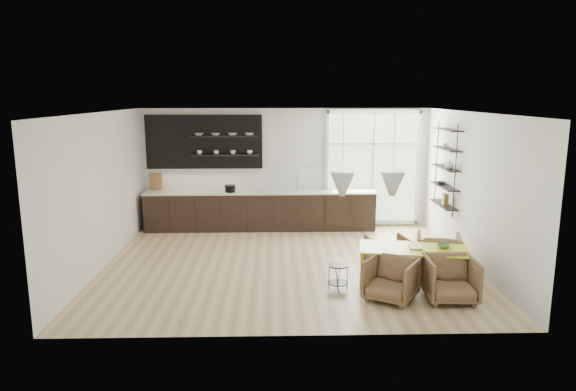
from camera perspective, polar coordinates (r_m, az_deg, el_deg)
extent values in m
cube|color=beige|center=(10.00, 0.03, -7.66)|extent=(7.00, 6.00, 0.01)
cube|color=white|center=(12.59, -0.34, 3.07)|extent=(7.00, 0.02, 2.90)
cube|color=white|center=(10.16, -20.12, 0.44)|extent=(0.02, 6.00, 2.90)
cube|color=white|center=(10.33, 19.82, 0.63)|extent=(0.02, 6.00, 2.90)
cube|color=silver|center=(9.47, 0.03, 9.22)|extent=(7.00, 6.00, 0.01)
cube|color=#B2D1A5|center=(12.78, 9.35, 3.04)|extent=(2.20, 0.02, 2.70)
cube|color=silver|center=(12.76, 9.38, 3.03)|extent=(2.30, 0.08, 2.80)
cone|color=silver|center=(9.18, 6.05, 1.25)|extent=(0.44, 0.44, 0.42)
cone|color=silver|center=(9.34, 11.54, 1.26)|extent=(0.44, 0.44, 0.42)
cylinder|color=black|center=(9.07, 6.16, 6.26)|extent=(0.01, 0.01, 0.89)
cylinder|color=black|center=(9.24, 11.73, 6.18)|extent=(0.01, 0.01, 0.89)
cube|color=black|center=(12.44, -3.07, -1.73)|extent=(5.50, 0.65, 0.90)
cube|color=beige|center=(12.35, -3.09, 0.40)|extent=(5.54, 0.69, 0.04)
cube|color=white|center=(12.61, -3.07, 1.92)|extent=(5.50, 0.02, 0.55)
cube|color=black|center=(12.59, -9.30, 5.90)|extent=(2.80, 0.06, 1.30)
cube|color=black|center=(12.38, -7.10, 6.57)|extent=(1.60, 0.28, 0.03)
cube|color=black|center=(12.42, -7.05, 4.50)|extent=(1.60, 0.28, 0.03)
cube|color=olive|center=(12.86, -14.51, 1.53)|extent=(0.30, 0.10, 0.42)
cylinder|color=silver|center=(12.42, 1.07, 1.41)|extent=(0.02, 0.02, 0.40)
imported|color=white|center=(12.45, -9.87, 6.71)|extent=(0.22, 0.22, 0.05)
imported|color=white|center=(12.39, -8.03, 6.75)|extent=(0.22, 0.22, 0.05)
imported|color=white|center=(12.36, -6.18, 6.78)|extent=(0.22, 0.22, 0.05)
imported|color=white|center=(12.33, -4.31, 6.80)|extent=(0.22, 0.22, 0.05)
imported|color=white|center=(12.48, -9.81, 4.75)|extent=(0.12, 0.12, 0.10)
imported|color=white|center=(12.43, -7.98, 4.78)|extent=(0.12, 0.12, 0.10)
imported|color=white|center=(12.40, -6.13, 4.81)|extent=(0.12, 0.12, 0.10)
imported|color=white|center=(12.37, -4.28, 4.83)|extent=(0.12, 0.12, 0.10)
cylinder|color=black|center=(12.26, -6.46, 0.72)|extent=(0.25, 0.25, 0.15)
cube|color=black|center=(10.80, 18.08, 2.51)|extent=(0.02, 0.02, 1.90)
cube|color=black|center=(11.92, 16.17, 3.39)|extent=(0.02, 0.02, 1.90)
cube|color=black|center=(11.49, 16.85, -0.98)|extent=(0.26, 1.20, 0.02)
cube|color=black|center=(11.42, 16.97, 0.99)|extent=(0.26, 1.20, 0.02)
cube|color=black|center=(11.36, 17.08, 2.97)|extent=(0.26, 1.20, 0.02)
cube|color=black|center=(11.31, 17.19, 4.98)|extent=(0.26, 1.20, 0.03)
cube|color=black|center=(11.28, 17.31, 7.00)|extent=(0.26, 1.20, 0.03)
imported|color=white|center=(11.11, 17.52, 3.34)|extent=(0.18, 0.18, 0.19)
imported|color=#333338|center=(11.60, 16.67, 1.35)|extent=(0.22, 0.22, 0.05)
imported|color=white|center=(11.40, 17.05, 5.33)|extent=(0.10, 0.10, 0.09)
cube|color=olive|center=(11.37, 17.05, -0.43)|extent=(0.10, 0.18, 0.24)
cube|color=yellow|center=(9.00, 13.79, -5.77)|extent=(1.93, 1.14, 0.03)
cube|color=yellow|center=(8.72, 8.14, -8.39)|extent=(0.05, 0.05, 0.64)
cube|color=yellow|center=(9.42, 8.23, -6.91)|extent=(0.05, 0.05, 0.64)
cube|color=yellow|center=(8.87, 19.52, -8.60)|extent=(0.05, 0.05, 0.64)
cube|color=yellow|center=(9.56, 18.75, -7.13)|extent=(0.05, 0.05, 0.64)
imported|color=brown|center=(9.68, 11.02, -6.42)|extent=(0.82, 0.83, 0.66)
imported|color=brown|center=(9.90, 16.38, -6.13)|extent=(0.92, 0.94, 0.71)
imported|color=brown|center=(8.39, 11.38, -9.13)|extent=(1.02, 1.02, 0.68)
imported|color=brown|center=(8.59, 17.62, -8.85)|extent=(0.80, 0.82, 0.71)
cylinder|color=black|center=(8.65, 5.61, -7.74)|extent=(0.32, 0.32, 0.02)
cylinder|color=black|center=(8.76, 5.57, -9.62)|extent=(0.34, 0.34, 0.02)
cylinder|color=black|center=(8.71, 6.59, -9.10)|extent=(0.01, 0.01, 0.42)
cylinder|color=black|center=(8.87, 5.67, -8.72)|extent=(0.01, 0.01, 0.42)
cylinder|color=black|center=(8.74, 4.58, -9.01)|extent=(0.01, 0.01, 0.42)
cylinder|color=black|center=(8.58, 5.49, -9.40)|extent=(0.01, 0.01, 0.42)
imported|color=white|center=(9.01, 13.27, -5.54)|extent=(0.27, 0.33, 0.03)
imported|color=#538C58|center=(9.13, 16.89, -5.37)|extent=(0.29, 0.29, 0.07)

